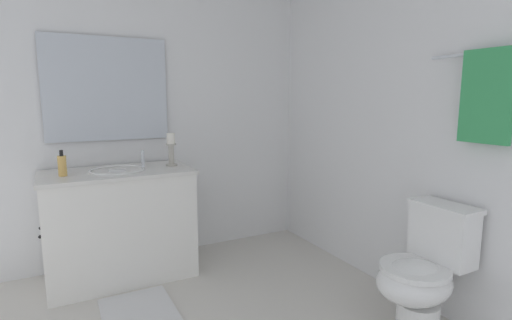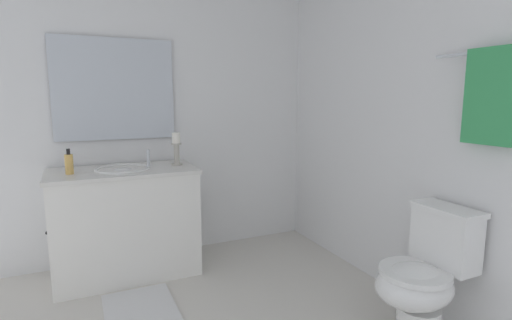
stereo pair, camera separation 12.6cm
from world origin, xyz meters
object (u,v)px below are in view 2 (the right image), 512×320
(mirror, at_px, (115,89))
(bath_mat, at_px, (141,311))
(towel_near_vanity, at_px, (490,96))
(soap_bottle, at_px, (69,164))
(toilet, at_px, (424,276))
(vanity_cabinet, at_px, (126,222))
(sink_basin, at_px, (123,174))
(towel_bar, at_px, (497,51))
(candle_holder_tall, at_px, (176,148))

(mirror, distance_m, bath_mat, 1.68)
(mirror, height_order, towel_near_vanity, mirror)
(bath_mat, bearing_deg, soap_bottle, -148.54)
(toilet, relative_size, towel_near_vanity, 1.51)
(vanity_cabinet, relative_size, toilet, 1.43)
(sink_basin, height_order, toilet, sink_basin)
(sink_basin, relative_size, bath_mat, 0.67)
(toilet, xyz_separation_m, towel_near_vanity, (0.15, 0.20, 1.00))
(towel_near_vanity, bearing_deg, vanity_cabinet, -136.38)
(towel_near_vanity, bearing_deg, towel_bar, 90.00)
(towel_near_vanity, bearing_deg, toilet, -126.85)
(sink_basin, height_order, mirror, mirror)
(candle_holder_tall, relative_size, toilet, 0.34)
(candle_holder_tall, distance_m, bath_mat, 1.23)
(toilet, distance_m, bath_mat, 1.74)
(vanity_cabinet, distance_m, candle_holder_tall, 0.69)
(sink_basin, bearing_deg, towel_near_vanity, 43.61)
(sink_basin, bearing_deg, toilet, 42.46)
(toilet, relative_size, bath_mat, 1.25)
(towel_near_vanity, distance_m, bath_mat, 2.38)
(vanity_cabinet, bearing_deg, towel_near_vanity, 43.62)
(candle_holder_tall, bearing_deg, mirror, -121.34)
(towel_near_vanity, xyz_separation_m, bath_mat, (-1.09, -1.63, -1.36))
(soap_bottle, bearing_deg, bath_mat, 31.46)
(sink_basin, distance_m, toilet, 2.15)
(towel_bar, distance_m, towel_near_vanity, 0.23)
(bath_mat, bearing_deg, toilet, 56.82)
(towel_bar, bearing_deg, candle_holder_tall, -144.66)
(sink_basin, relative_size, candle_holder_tall, 1.56)
(vanity_cabinet, bearing_deg, candle_holder_tall, 93.59)
(toilet, bearing_deg, soap_bottle, -130.42)
(soap_bottle, distance_m, bath_mat, 1.13)
(soap_bottle, bearing_deg, toilet, 49.58)
(mirror, relative_size, candle_holder_tall, 3.57)
(sink_basin, xyz_separation_m, toilet, (1.56, 1.42, -0.42))
(sink_basin, bearing_deg, mirror, -179.80)
(sink_basin, distance_m, bath_mat, 1.00)
(vanity_cabinet, distance_m, towel_bar, 2.65)
(soap_bottle, height_order, towel_bar, towel_bar)
(mirror, bearing_deg, towel_bar, 39.63)
(bath_mat, bearing_deg, towel_near_vanity, 56.34)
(candle_holder_tall, relative_size, towel_near_vanity, 0.52)
(sink_basin, relative_size, towel_bar, 0.56)
(soap_bottle, bearing_deg, vanity_cabinet, 95.62)
(sink_basin, xyz_separation_m, bath_mat, (0.62, -0.00, -0.78))
(towel_near_vanity, height_order, bath_mat, towel_near_vanity)
(sink_basin, height_order, candle_holder_tall, candle_holder_tall)
(vanity_cabinet, height_order, towel_near_vanity, towel_near_vanity)
(soap_bottle, distance_m, towel_bar, 2.71)
(towel_bar, distance_m, bath_mat, 2.53)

